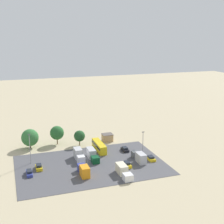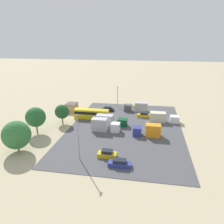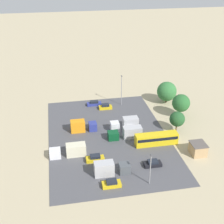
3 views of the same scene
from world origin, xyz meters
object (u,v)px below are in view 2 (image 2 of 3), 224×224
Objects in this scene: parked_car_2 at (144,115)px; parked_truck_1 at (162,118)px; parked_truck_3 at (149,131)px; parked_truck_4 at (110,120)px; parked_truck_0 at (137,107)px; parked_car_3 at (139,106)px; bus at (92,114)px; parked_car_4 at (107,154)px; parked_truck_2 at (104,125)px; parked_car_0 at (120,163)px; parked_car_1 at (108,109)px; shed_building at (72,107)px.

parked_truck_1 is (3.33, 5.62, 0.66)m from parked_car_2.
parked_truck_4 is at bearing 63.24° from parked_truck_3.
parked_truck_0 reaches higher than parked_truck_4.
bus is at bearing 134.10° from parked_car_3.
parked_car_4 is 0.57× the size of parked_truck_3.
parked_truck_2 reaches higher than parked_car_2.
parked_car_0 is 28.20m from parked_truck_1.
parked_truck_1 reaches higher than parked_car_4.
bus is 16.98m from parked_car_2.
parked_car_1 is 31.64m from parked_car_4.
parked_truck_3 reaches higher than parked_car_0.
parked_truck_2 reaches higher than parked_car_4.
shed_building is at bearing -135.58° from parked_truck_2.
parked_car_1 is 11.81m from parked_car_3.
parked_car_3 is 15.03m from parked_truck_1.
parked_truck_2 is (18.65, -7.95, 0.12)m from parked_truck_0.
parked_car_0 is (25.61, 12.58, -0.99)m from bus.
parked_truck_2 is (17.52, 2.31, 0.99)m from parked_car_1.
parked_truck_0 is at bearing 96.27° from parked_car_1.
parked_car_1 is at bearing -112.66° from parked_truck_1.
parked_car_0 is at bearing 177.93° from parked_truck_0.
parked_truck_1 reaches higher than parked_car_1.
parked_truck_2 is at bearing 141.46° from parked_car_2.
parked_car_3 is 4.13m from parked_truck_0.
parked_car_1 is at bearing 115.87° from parked_car_3.
parked_car_3 reaches higher than parked_car_1.
parked_car_4 is 0.45× the size of parked_truck_4.
parked_car_4 is 26.59m from parked_truck_1.
parked_truck_4 is (5.38, -15.35, 0.06)m from parked_truck_1.
parked_car_4 is at bearing 32.45° from shed_building.
shed_building is 0.95× the size of parked_car_2.
shed_building is 0.47× the size of parked_truck_1.
parked_truck_3 is at bearing -34.85° from parked_car_4.
parked_car_2 is 0.56× the size of parked_truck_2.
parked_truck_3 is (16.13, 26.66, 0.07)m from shed_building.
parked_truck_2 is at bearing -58.60° from parked_truck_1.
parked_truck_4 is (14.19, -7.19, -0.08)m from parked_truck_0.
parked_truck_0 reaches higher than parked_car_2.
parked_car_4 reaches higher than parked_car_0.
parked_truck_1 reaches higher than parked_car_0.
parked_truck_2 is at bearing 84.04° from parked_truck_3.
parked_car_4 is at bearing 8.70° from parked_truck_4.
parked_car_4 is 0.47× the size of parked_truck_1.
shed_building reaches higher than parked_car_0.
parked_truck_4 is at bearing 153.15° from parked_truck_0.
parked_truck_0 is (-1.13, 10.25, 0.87)m from parked_car_1.
bus is at bearing -153.84° from parked_car_0.
parked_car_3 is (-5.15, 10.63, 0.00)m from parked_car_1.
parked_car_3 is (-13.79, 14.23, -1.01)m from bus.
parked_truck_1 is at bearing -148.76° from parked_car_3.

